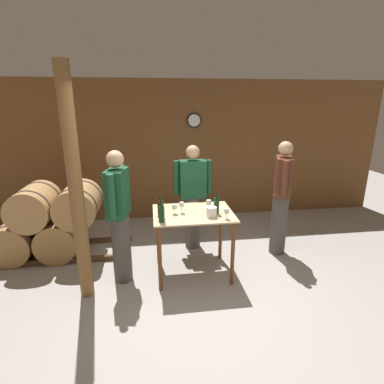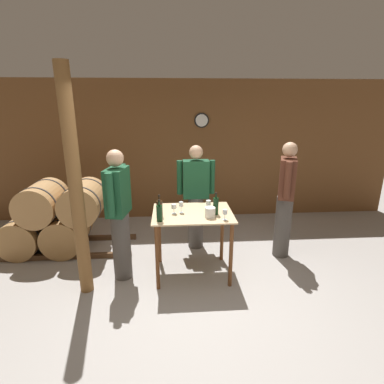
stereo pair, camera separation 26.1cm
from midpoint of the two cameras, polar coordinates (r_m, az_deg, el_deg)
name	(u,v)px [view 2 (the right image)]	position (r m, az deg, el deg)	size (l,w,h in m)	color
ground_plane	(198,301)	(3.82, 3.14, -20.04)	(14.00, 14.00, 0.00)	#9E9993
back_wall	(186,151)	(5.94, 0.02, 7.78)	(8.40, 0.08, 2.70)	brown
barrel_rack	(55,218)	(5.10, -23.34, -4.64)	(2.69, 0.78, 1.12)	#4C331E
tasting_table	(193,224)	(3.99, 1.98, -6.17)	(1.04, 0.79, 0.90)	#D1B284
wooden_post	(76,187)	(3.61, -19.41, 0.80)	(0.16, 0.16, 2.70)	brown
wine_bottle_far_left	(160,208)	(3.76, -4.23, -3.11)	(0.08, 0.08, 0.29)	black
wine_bottle_left	(159,213)	(3.62, -4.18, -4.01)	(0.07, 0.07, 0.27)	black
wine_bottle_center	(216,206)	(3.85, 6.49, -2.61)	(0.07, 0.07, 0.29)	black
wine_glass_near_left	(174,207)	(3.86, -1.55, -2.84)	(0.07, 0.07, 0.13)	silver
wine_glass_near_center	(181,205)	(3.88, -0.17, -2.47)	(0.06, 0.06, 0.15)	silver
wine_glass_near_right	(208,203)	(3.94, 5.06, -2.19)	(0.06, 0.06, 0.15)	silver
wine_glass_far_side	(225,212)	(3.69, 8.32, -3.90)	(0.06, 0.06, 0.13)	silver
ice_bucket	(210,212)	(3.76, 5.45, -3.90)	(0.13, 0.13, 0.13)	white
person_host	(196,195)	(4.69, 2.32, -0.64)	(0.59, 0.24, 1.66)	#4C4742
person_visitor_with_scarf	(285,198)	(4.64, 18.90, -1.13)	(0.34, 0.56, 1.75)	#4C4742
person_visitor_bearded	(119,213)	(3.91, -11.87, -3.99)	(0.29, 0.58, 1.74)	#4C4742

